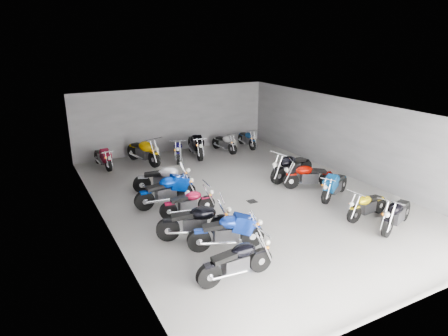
{
  "coord_description": "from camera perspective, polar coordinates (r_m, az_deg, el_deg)",
  "views": [
    {
      "loc": [
        -7.04,
        -11.6,
        5.7
      ],
      "look_at": [
        -0.52,
        0.66,
        1.0
      ],
      "focal_mm": 32.0,
      "sensor_mm": 36.0,
      "label": 1
    }
  ],
  "objects": [
    {
      "name": "motorcycle_left_a",
      "position": [
        9.88,
        1.8,
        -13.13
      ],
      "size": [
        2.06,
        0.39,
        0.91
      ],
      "rotation": [
        0.0,
        0.0,
        -1.57
      ],
      "color": "black",
      "rests_on": "ground"
    },
    {
      "name": "motorcycle_right_e",
      "position": [
        16.41,
        9.62,
        0.15
      ],
      "size": [
        2.3,
        0.63,
        1.02
      ],
      "rotation": [
        0.0,
        0.0,
        1.76
      ],
      "color": "black",
      "rests_on": "ground"
    },
    {
      "name": "motorcycle_back_a",
      "position": [
        18.52,
        -16.91,
        1.46
      ],
      "size": [
        0.46,
        1.96,
        0.86
      ],
      "rotation": [
        0.0,
        0.0,
        3.27
      ],
      "color": "black",
      "rests_on": "ground"
    },
    {
      "name": "motorcycle_left_e",
      "position": [
        13.93,
        -8.21,
        -3.25
      ],
      "size": [
        2.25,
        0.46,
        0.99
      ],
      "rotation": [
        0.0,
        0.0,
        -1.53
      ],
      "color": "black",
      "rests_on": "ground"
    },
    {
      "name": "motorcycle_right_b",
      "position": [
        13.7,
        19.75,
        -5.02
      ],
      "size": [
        1.87,
        0.42,
        0.82
      ],
      "rotation": [
        0.0,
        0.0,
        1.69
      ],
      "color": "black",
      "rests_on": "ground"
    },
    {
      "name": "wall_right",
      "position": [
        17.22,
        17.56,
        4.04
      ],
      "size": [
        0.1,
        14.0,
        3.2
      ],
      "primitive_type": "cube",
      "color": "gray",
      "rests_on": "ground"
    },
    {
      "name": "wall_back",
      "position": [
        20.31,
        -7.18,
        6.9
      ],
      "size": [
        10.0,
        0.1,
        3.2
      ],
      "primitive_type": "cube",
      "color": "gray",
      "rests_on": "ground"
    },
    {
      "name": "motorcycle_left_c",
      "position": [
        11.66,
        -4.04,
        -7.64
      ],
      "size": [
        2.17,
        0.87,
        0.99
      ],
      "rotation": [
        0.0,
        0.0,
        -1.9
      ],
      "color": "black",
      "rests_on": "ground"
    },
    {
      "name": "motorcycle_left_b",
      "position": [
        11.11,
        0.44,
        -9.11
      ],
      "size": [
        2.11,
        0.77,
        0.95
      ],
      "rotation": [
        0.0,
        0.0,
        -1.87
      ],
      "color": "black",
      "rests_on": "ground"
    },
    {
      "name": "motorcycle_left_f",
      "position": [
        15.13,
        -8.68,
        -1.52
      ],
      "size": [
        2.11,
        0.91,
        0.97
      ],
      "rotation": [
        0.0,
        0.0,
        -1.93
      ],
      "color": "black",
      "rests_on": "ground"
    },
    {
      "name": "drain_grate",
      "position": [
        14.33,
        4.02,
        -4.77
      ],
      "size": [
        0.32,
        0.32,
        0.01
      ],
      "primitive_type": "cube",
      "color": "black",
      "rests_on": "ground"
    },
    {
      "name": "motorcycle_back_c",
      "position": [
        18.93,
        -6.56,
        2.61
      ],
      "size": [
        0.91,
        1.96,
        0.91
      ],
      "rotation": [
        0.0,
        0.0,
        2.75
      ],
      "color": "black",
      "rests_on": "ground"
    },
    {
      "name": "ground",
      "position": [
        14.72,
        2.99,
        -4.12
      ],
      "size": [
        14.0,
        14.0,
        0.0
      ],
      "primitive_type": "plane",
      "color": "gray",
      "rests_on": "ground"
    },
    {
      "name": "ceiling",
      "position": [
        13.8,
        3.22,
        8.31
      ],
      "size": [
        10.0,
        14.0,
        0.04
      ],
      "primitive_type": "cube",
      "color": "black",
      "rests_on": "wall_back"
    },
    {
      "name": "wall_left",
      "position": [
        12.48,
        -17.0,
        -1.35
      ],
      "size": [
        0.1,
        14.0,
        3.2
      ],
      "primitive_type": "cube",
      "color": "gray",
      "rests_on": "ground"
    },
    {
      "name": "motorcycle_right_d",
      "position": [
        15.68,
        12.03,
        -1.11
      ],
      "size": [
        1.97,
        0.93,
        0.92
      ],
      "rotation": [
        0.0,
        0.0,
        1.17
      ],
      "color": "black",
      "rests_on": "ground"
    },
    {
      "name": "motorcycle_back_d",
      "position": [
        19.39,
        -4.1,
        3.29
      ],
      "size": [
        0.6,
        2.35,
        1.04
      ],
      "rotation": [
        0.0,
        0.0,
        2.98
      ],
      "color": "black",
      "rests_on": "ground"
    },
    {
      "name": "motorcycle_right_a",
      "position": [
        13.29,
        23.46,
        -5.98
      ],
      "size": [
        2.01,
        0.86,
        0.92
      ],
      "rotation": [
        0.0,
        0.0,
        1.93
      ],
      "color": "black",
      "rests_on": "ground"
    },
    {
      "name": "motorcycle_right_c",
      "position": [
        14.99,
        15.53,
        -2.37
      ],
      "size": [
        1.9,
        0.98,
        0.89
      ],
      "rotation": [
        0.0,
        0.0,
        2.01
      ],
      "color": "black",
      "rests_on": "ground"
    },
    {
      "name": "motorcycle_left_d",
      "position": [
        13.12,
        -5.11,
        -4.96
      ],
      "size": [
        1.89,
        0.41,
        0.83
      ],
      "rotation": [
        0.0,
        0.0,
        -1.64
      ],
      "color": "black",
      "rests_on": "ground"
    },
    {
      "name": "motorcycle_back_b",
      "position": [
        18.61,
        -11.42,
        2.33
      ],
      "size": [
        0.89,
        2.33,
        1.06
      ],
      "rotation": [
        0.0,
        0.0,
        3.45
      ],
      "color": "black",
      "rests_on": "ground"
    },
    {
      "name": "motorcycle_back_e",
      "position": [
        20.15,
        0.08,
        3.61
      ],
      "size": [
        0.49,
        1.9,
        0.84
      ],
      "rotation": [
        0.0,
        0.0,
        3.31
      ],
      "color": "black",
      "rests_on": "ground"
    },
    {
      "name": "motorcycle_back_f",
      "position": [
        21.0,
        3.32,
        4.2
      ],
      "size": [
        0.42,
        1.91,
        0.84
      ],
      "rotation": [
        0.0,
        0.0,
        3.05
      ],
      "color": "black",
      "rests_on": "ground"
    }
  ]
}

